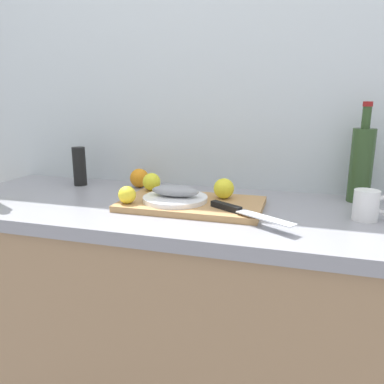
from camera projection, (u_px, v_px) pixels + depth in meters
The scene contains 13 objects.
back_wall at pixel (246, 97), 1.40m from camera, with size 3.20×0.05×2.50m, color silver.
kitchen_counter at pixel (224, 332), 1.28m from camera, with size 2.00×0.60×0.90m.
cutting_board at pixel (192, 204), 1.20m from camera, with size 0.45×0.26×0.02m, color tan.
white_plate at pixel (175, 199), 1.19m from camera, with size 0.21×0.21×0.01m, color white.
fish_fillet at pixel (175, 191), 1.19m from camera, with size 0.16×0.07×0.04m, color gray.
chef_knife at pixel (239, 211), 1.06m from camera, with size 0.26×0.18×0.02m.
lemon_0 at pixel (152, 182), 1.33m from camera, with size 0.06×0.06×0.06m, color yellow.
lemon_1 at pixel (127, 195), 1.16m from camera, with size 0.06×0.06×0.06m, color yellow.
lemon_2 at pixel (224, 188), 1.22m from camera, with size 0.07×0.07×0.07m, color yellow.
wine_bottle at pixel (361, 163), 1.23m from camera, with size 0.07×0.07×0.33m.
coffee_mug_0 at pixel (367, 205), 1.06m from camera, with size 0.11×0.07×0.09m.
orange_0 at pixel (139, 178), 1.47m from camera, with size 0.08×0.08×0.08m, color orange.
pepper_mill at pixel (79, 166), 1.50m from camera, with size 0.05×0.05×0.16m, color black.
Camera 1 is at (0.21, -1.12, 1.23)m, focal length 34.49 mm.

